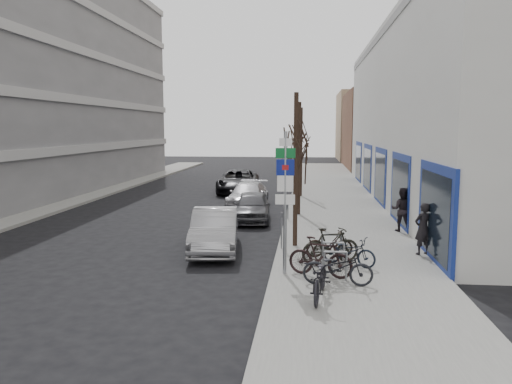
% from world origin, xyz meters
% --- Properties ---
extents(ground, '(120.00, 120.00, 0.00)m').
position_xyz_m(ground, '(0.00, 0.00, 0.00)').
color(ground, black).
rests_on(ground, ground).
extents(sidewalk_east, '(5.00, 70.00, 0.15)m').
position_xyz_m(sidewalk_east, '(4.50, 10.00, 0.07)').
color(sidewalk_east, slate).
rests_on(sidewalk_east, ground).
extents(sidewalk_west, '(3.00, 70.00, 0.15)m').
position_xyz_m(sidewalk_west, '(-11.00, 10.00, 0.07)').
color(sidewalk_west, slate).
rests_on(sidewalk_west, ground).
extents(brick_building_far, '(12.00, 14.00, 8.00)m').
position_xyz_m(brick_building_far, '(13.00, 40.00, 4.00)').
color(brick_building_far, brown).
rests_on(brick_building_far, ground).
extents(tan_building_far, '(13.00, 12.00, 9.00)m').
position_xyz_m(tan_building_far, '(13.50, 55.00, 4.50)').
color(tan_building_far, '#937A5B').
rests_on(tan_building_far, ground).
extents(highway_sign_pole, '(0.55, 0.10, 4.20)m').
position_xyz_m(highway_sign_pole, '(2.40, -0.01, 2.46)').
color(highway_sign_pole, gray).
rests_on(highway_sign_pole, ground).
extents(bike_rack, '(0.66, 2.26, 0.83)m').
position_xyz_m(bike_rack, '(3.80, 0.60, 0.66)').
color(bike_rack, gray).
rests_on(bike_rack, sidewalk_east).
extents(tree_near, '(1.80, 1.80, 5.50)m').
position_xyz_m(tree_near, '(2.60, 3.50, 4.10)').
color(tree_near, black).
rests_on(tree_near, ground).
extents(tree_mid, '(1.80, 1.80, 5.50)m').
position_xyz_m(tree_mid, '(2.60, 10.00, 4.10)').
color(tree_mid, black).
rests_on(tree_mid, ground).
extents(tree_far, '(1.80, 1.80, 5.50)m').
position_xyz_m(tree_far, '(2.60, 16.50, 4.10)').
color(tree_far, black).
rests_on(tree_far, ground).
extents(meter_front, '(0.10, 0.08, 1.27)m').
position_xyz_m(meter_front, '(2.15, 3.00, 0.92)').
color(meter_front, gray).
rests_on(meter_front, sidewalk_east).
extents(meter_mid, '(0.10, 0.08, 1.27)m').
position_xyz_m(meter_mid, '(2.15, 8.50, 0.92)').
color(meter_mid, gray).
rests_on(meter_mid, sidewalk_east).
extents(meter_back, '(0.10, 0.08, 1.27)m').
position_xyz_m(meter_back, '(2.15, 14.00, 0.92)').
color(meter_back, gray).
rests_on(meter_back, sidewalk_east).
extents(bike_near_left, '(0.85, 2.01, 1.19)m').
position_xyz_m(bike_near_left, '(3.37, -2.00, 0.74)').
color(bike_near_left, black).
rests_on(bike_near_left, sidewalk_east).
extents(bike_near_right, '(1.97, 1.17, 1.15)m').
position_xyz_m(bike_near_right, '(3.40, -0.17, 0.72)').
color(bike_near_right, black).
rests_on(bike_near_right, sidewalk_east).
extents(bike_mid_curb, '(1.75, 1.23, 1.04)m').
position_xyz_m(bike_mid_curb, '(4.29, 1.06, 0.67)').
color(bike_mid_curb, black).
rests_on(bike_mid_curb, sidewalk_east).
extents(bike_mid_inner, '(1.96, 1.21, 1.15)m').
position_xyz_m(bike_mid_inner, '(3.75, 1.24, 0.72)').
color(bike_mid_inner, black).
rests_on(bike_mid_inner, sidewalk_east).
extents(bike_far_curb, '(1.88, 0.66, 1.13)m').
position_xyz_m(bike_far_curb, '(3.85, -0.90, 0.71)').
color(bike_far_curb, black).
rests_on(bike_far_curb, sidewalk_east).
extents(bike_far_inner, '(1.57, 0.64, 0.92)m').
position_xyz_m(bike_far_inner, '(3.75, 1.96, 0.61)').
color(bike_far_inner, black).
rests_on(bike_far_inner, sidewalk_east).
extents(parked_car_front, '(2.10, 4.60, 1.46)m').
position_xyz_m(parked_car_front, '(-0.20, 3.03, 0.73)').
color(parked_car_front, '#96969B').
rests_on(parked_car_front, ground).
extents(parked_car_mid, '(1.90, 4.12, 1.37)m').
position_xyz_m(parked_car_mid, '(0.48, 8.76, 0.68)').
color(parked_car_mid, '#46464B').
rests_on(parked_car_mid, ground).
extents(parked_car_back, '(2.09, 4.66, 1.33)m').
position_xyz_m(parked_car_back, '(-0.20, 12.81, 0.66)').
color(parked_car_back, '#AEAEB3').
rests_on(parked_car_back, ground).
extents(lane_car, '(2.87, 5.68, 1.54)m').
position_xyz_m(lane_car, '(-1.56, 18.76, 0.77)').
color(lane_car, black).
rests_on(lane_car, ground).
extents(pedestrian_near, '(0.74, 0.64, 1.73)m').
position_xyz_m(pedestrian_near, '(6.80, 2.64, 1.01)').
color(pedestrian_near, black).
rests_on(pedestrian_near, sidewalk_east).
extents(pedestrian_far, '(0.75, 0.60, 1.79)m').
position_xyz_m(pedestrian_far, '(6.80, 6.40, 1.05)').
color(pedestrian_far, black).
rests_on(pedestrian_far, sidewalk_east).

